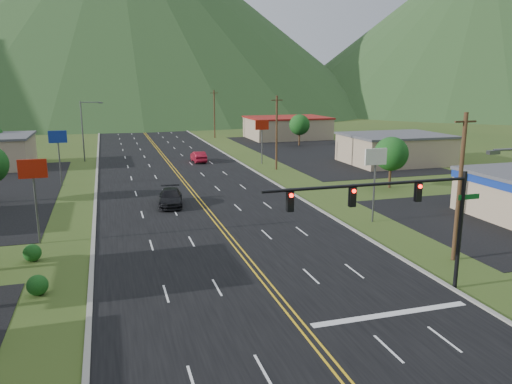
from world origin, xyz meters
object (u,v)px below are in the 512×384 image
object	(u,v)px
traffic_signal	(401,205)
car_red_far	(199,157)
streetlight_west	(84,127)
car_dark_mid	(171,198)

from	to	relation	value
traffic_signal	car_red_far	size ratio (longest dim) A/B	2.73
streetlight_west	car_dark_mid	distance (m)	32.79
car_dark_mid	car_red_far	distance (m)	26.68
streetlight_west	car_dark_mid	size ratio (longest dim) A/B	1.65
traffic_signal	streetlight_west	xyz separation A→B (m)	(-18.16, 56.00, -0.15)
traffic_signal	car_dark_mid	size ratio (longest dim) A/B	2.40
streetlight_west	car_red_far	distance (m)	17.61
traffic_signal	car_dark_mid	xyz separation A→B (m)	(-9.53, 24.68, -4.54)
streetlight_west	car_red_far	world-z (taller)	streetlight_west
traffic_signal	car_dark_mid	distance (m)	26.84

